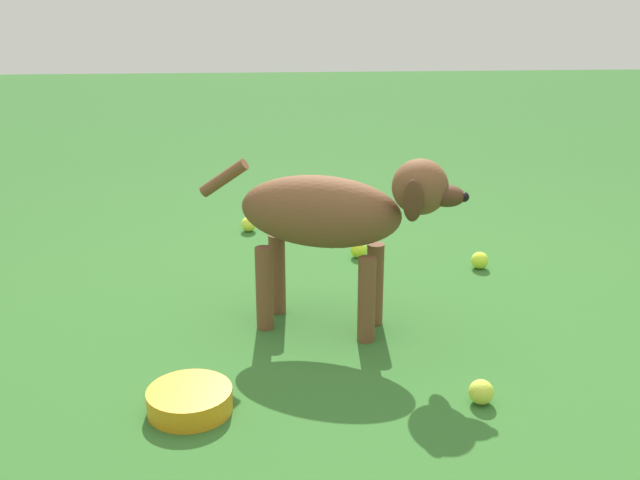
{
  "coord_description": "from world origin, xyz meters",
  "views": [
    {
      "loc": [
        0.32,
        2.09,
        1.05
      ],
      "look_at": [
        0.17,
        -0.07,
        0.29
      ],
      "focal_mm": 41.64,
      "sensor_mm": 36.0,
      "label": 1
    }
  ],
  "objects_px": {
    "water_bowl": "(190,400)",
    "dog": "(336,216)",
    "tennis_ball_3": "(481,392)",
    "tennis_ball_4": "(359,250)",
    "tennis_ball_2": "(249,224)",
    "tennis_ball_1": "(356,226)",
    "tennis_ball_0": "(480,260)"
  },
  "relations": [
    {
      "from": "tennis_ball_4",
      "to": "water_bowl",
      "type": "height_order",
      "value": "tennis_ball_4"
    },
    {
      "from": "tennis_ball_4",
      "to": "water_bowl",
      "type": "relative_size",
      "value": 0.3
    },
    {
      "from": "tennis_ball_1",
      "to": "tennis_ball_4",
      "type": "distance_m",
      "value": 0.3
    },
    {
      "from": "tennis_ball_2",
      "to": "water_bowl",
      "type": "height_order",
      "value": "tennis_ball_2"
    },
    {
      "from": "tennis_ball_1",
      "to": "tennis_ball_4",
      "type": "height_order",
      "value": "same"
    },
    {
      "from": "tennis_ball_0",
      "to": "tennis_ball_2",
      "type": "bearing_deg",
      "value": -29.57
    },
    {
      "from": "dog",
      "to": "tennis_ball_1",
      "type": "distance_m",
      "value": 1.0
    },
    {
      "from": "tennis_ball_1",
      "to": "water_bowl",
      "type": "distance_m",
      "value": 1.51
    },
    {
      "from": "tennis_ball_0",
      "to": "tennis_ball_2",
      "type": "height_order",
      "value": "same"
    },
    {
      "from": "tennis_ball_4",
      "to": "water_bowl",
      "type": "bearing_deg",
      "value": 62.39
    },
    {
      "from": "tennis_ball_3",
      "to": "tennis_ball_4",
      "type": "xyz_separation_m",
      "value": [
        0.19,
        -1.1,
        0.0
      ]
    },
    {
      "from": "tennis_ball_2",
      "to": "tennis_ball_3",
      "type": "bearing_deg",
      "value": 113.67
    },
    {
      "from": "tennis_ball_2",
      "to": "tennis_ball_0",
      "type": "bearing_deg",
      "value": 150.43
    },
    {
      "from": "tennis_ball_2",
      "to": "tennis_ball_1",
      "type": "bearing_deg",
      "value": 173.34
    },
    {
      "from": "tennis_ball_2",
      "to": "tennis_ball_3",
      "type": "height_order",
      "value": "same"
    },
    {
      "from": "tennis_ball_3",
      "to": "water_bowl",
      "type": "relative_size",
      "value": 0.3
    },
    {
      "from": "water_bowl",
      "to": "tennis_ball_4",
      "type": "bearing_deg",
      "value": -117.61
    },
    {
      "from": "tennis_ball_3",
      "to": "tennis_ball_4",
      "type": "bearing_deg",
      "value": -80.07
    },
    {
      "from": "tennis_ball_2",
      "to": "water_bowl",
      "type": "xyz_separation_m",
      "value": [
        0.12,
        1.44,
        -0.0
      ]
    },
    {
      "from": "tennis_ball_0",
      "to": "tennis_ball_1",
      "type": "bearing_deg",
      "value": -46.79
    },
    {
      "from": "dog",
      "to": "tennis_ball_1",
      "type": "bearing_deg",
      "value": 98.81
    },
    {
      "from": "tennis_ball_1",
      "to": "tennis_ball_2",
      "type": "relative_size",
      "value": 1.0
    },
    {
      "from": "tennis_ball_1",
      "to": "tennis_ball_2",
      "type": "xyz_separation_m",
      "value": [
        0.47,
        -0.05,
        0.0
      ]
    },
    {
      "from": "tennis_ball_0",
      "to": "tennis_ball_2",
      "type": "relative_size",
      "value": 1.0
    },
    {
      "from": "water_bowl",
      "to": "dog",
      "type": "bearing_deg",
      "value": -132.08
    },
    {
      "from": "dog",
      "to": "tennis_ball_2",
      "type": "distance_m",
      "value": 1.08
    },
    {
      "from": "tennis_ball_3",
      "to": "tennis_ball_4",
      "type": "relative_size",
      "value": 1.0
    },
    {
      "from": "tennis_ball_1",
      "to": "tennis_ball_3",
      "type": "bearing_deg",
      "value": 96.85
    },
    {
      "from": "dog",
      "to": "water_bowl",
      "type": "xyz_separation_m",
      "value": [
        0.42,
        0.46,
        -0.34
      ]
    },
    {
      "from": "tennis_ball_3",
      "to": "dog",
      "type": "bearing_deg",
      "value": -54.3
    },
    {
      "from": "dog",
      "to": "tennis_ball_2",
      "type": "xyz_separation_m",
      "value": [
        0.3,
        -0.98,
        -0.34
      ]
    },
    {
      "from": "tennis_ball_0",
      "to": "tennis_ball_3",
      "type": "bearing_deg",
      "value": 74.77
    }
  ]
}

